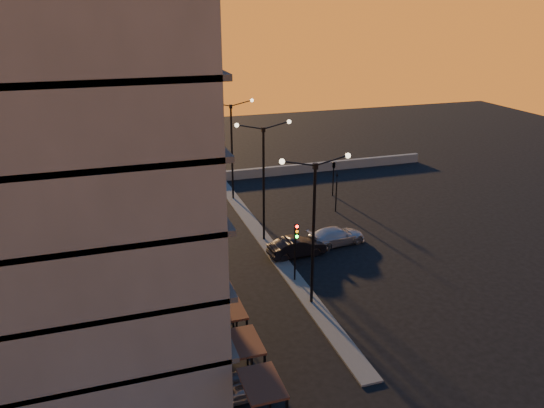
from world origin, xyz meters
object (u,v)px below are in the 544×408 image
at_px(car_wagon, 336,236).
at_px(streetlamp_mid, 264,173).
at_px(traffic_light_main, 296,243).
at_px(car_hatchback, 239,386).
at_px(car_sedan, 297,247).

bearing_deg(car_wagon, streetlamp_mid, 56.94).
distance_m(traffic_light_main, car_hatchback, 11.85).
relative_size(traffic_light_main, car_hatchback, 1.12).
relative_size(streetlamp_mid, car_hatchback, 2.51).
relative_size(streetlamp_mid, car_wagon, 2.03).
distance_m(car_hatchback, car_sedan, 15.61).
height_order(traffic_light_main, car_wagon, traffic_light_main).
bearing_deg(streetlamp_mid, traffic_light_main, -90.00).
height_order(streetlamp_mid, traffic_light_main, streetlamp_mid).
bearing_deg(car_hatchback, car_wagon, -39.95).
bearing_deg(car_wagon, traffic_light_main, 124.57).
bearing_deg(streetlamp_mid, car_hatchback, -110.91).
relative_size(car_sedan, car_wagon, 0.93).
bearing_deg(car_sedan, streetlamp_mid, 18.30).
xyz_separation_m(traffic_light_main, car_wagon, (5.14, 4.73, -2.21)).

